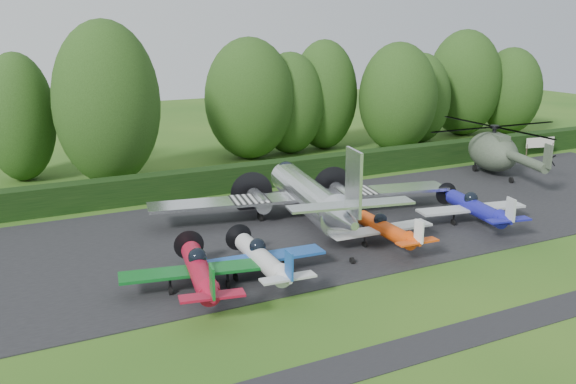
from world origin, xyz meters
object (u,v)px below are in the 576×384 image
light_plane_white (262,258)px  light_plane_blue (475,208)px  light_plane_red (199,271)px  light_plane_orange (385,229)px  helicopter (494,148)px  transport_plane (311,196)px  sign_board (540,143)px

light_plane_white → light_plane_blue: (16.35, 1.80, 0.03)m
light_plane_red → light_plane_orange: (12.22, 1.53, -0.16)m
helicopter → light_plane_red: bearing=-176.0°
light_plane_red → light_plane_white: size_ratio=1.06×
transport_plane → sign_board: bearing=4.4°
transport_plane → light_plane_orange: size_ratio=2.96×
transport_plane → light_plane_red: 12.85m
light_plane_white → light_plane_orange: bearing=4.0°
light_plane_white → helicopter: (27.97, 12.11, 1.14)m
transport_plane → sign_board: (31.08, 8.74, -0.66)m
light_plane_blue → sign_board: bearing=22.3°
light_plane_white → light_plane_red: bearing=-178.8°
transport_plane → light_plane_blue: bearing=-40.8°
light_plane_red → light_plane_white: 3.53m
sign_board → transport_plane: bearing=-175.3°
light_plane_red → helicopter: helicopter is taller
transport_plane → light_plane_white: bearing=-145.4°
light_plane_blue → helicopter: size_ratio=0.51×
light_plane_orange → helicopter: helicopter is taller
transport_plane → helicopter: bearing=2.0°
light_plane_white → light_plane_orange: light_plane_white is taller
light_plane_orange → sign_board: bearing=24.1°
transport_plane → helicopter: transport_plane is taller
light_plane_red → light_plane_white: (3.52, 0.32, -0.07)m
transport_plane → light_plane_blue: (9.42, -5.34, -0.67)m
transport_plane → helicopter: size_ratio=1.34×
transport_plane → sign_board: 32.30m
transport_plane → light_plane_blue: 10.85m
light_plane_white → sign_board: light_plane_white is taller
transport_plane → light_plane_red: size_ratio=2.57×
sign_board → light_plane_blue: bearing=-158.0°
sign_board → light_plane_red: bearing=-169.7°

